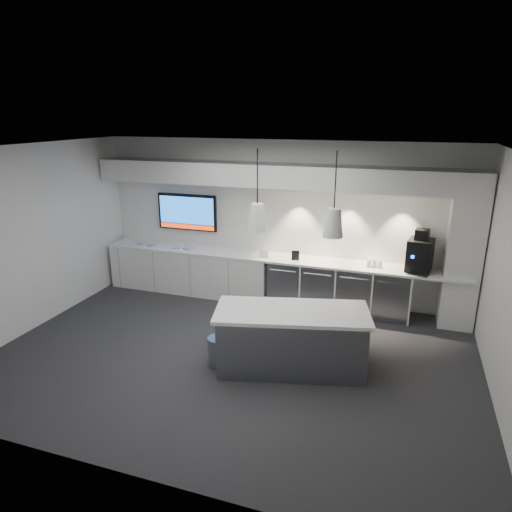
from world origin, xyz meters
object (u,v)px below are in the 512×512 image
(bin, at_px, (219,351))
(coffee_machine, at_px, (420,254))
(wall_tv, at_px, (187,212))
(island, at_px, (291,340))

(bin, xyz_separation_m, coffee_machine, (2.63, 2.49, 0.98))
(wall_tv, bearing_deg, bin, -56.65)
(island, bearing_deg, coffee_machine, 40.26)
(coffee_machine, bearing_deg, island, -117.02)
(bin, bearing_deg, coffee_machine, 43.46)
(bin, height_order, coffee_machine, coffee_machine)
(island, bearing_deg, wall_tv, 124.61)
(wall_tv, xyz_separation_m, bin, (1.80, -2.74, -1.34))
(island, relative_size, coffee_machine, 3.13)
(island, xyz_separation_m, bin, (-1.00, -0.25, -0.23))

